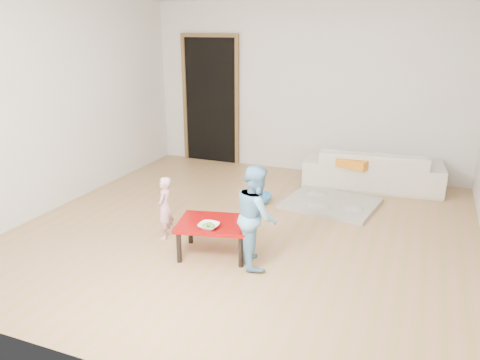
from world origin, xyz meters
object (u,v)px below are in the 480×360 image
Objects in this scene: sofa at (372,168)px; red_table at (214,238)px; child_pink at (165,208)px; basin at (258,199)px; bowl at (209,226)px; child_blue at (256,216)px.

red_table is (-1.22, -2.76, -0.10)m from sofa.
child_pink reaches higher than basin.
sofa is at bearing 42.98° from basin.
child_blue is (0.43, 0.15, 0.12)m from bowl.
child_blue is at bearing -2.11° from red_table.
basin is at bearing -9.92° from child_blue.
sofa reaches higher than bowl.
bowl is at bearing -86.38° from basin.
red_table is 0.26m from bowl.
sofa is 9.77× the size of bowl.
basin is at bearing 93.62° from bowl.
sofa is 2.68× the size of red_table.
basin is (-0.11, 1.71, -0.32)m from bowl.
basin is (-0.54, 1.57, -0.44)m from child_blue.
child_pink is 0.69× the size of child_blue.
red_table is at bearing 64.00° from child_pink.
child_pink is (-0.69, 0.33, -0.03)m from bowl.
bowl is 1.74m from basin.
child_pink is 1.93× the size of basin.
child_blue is (1.12, -0.18, 0.15)m from child_pink.
child_blue is at bearing 18.53° from bowl.
bowl is 0.20× the size of child_blue.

